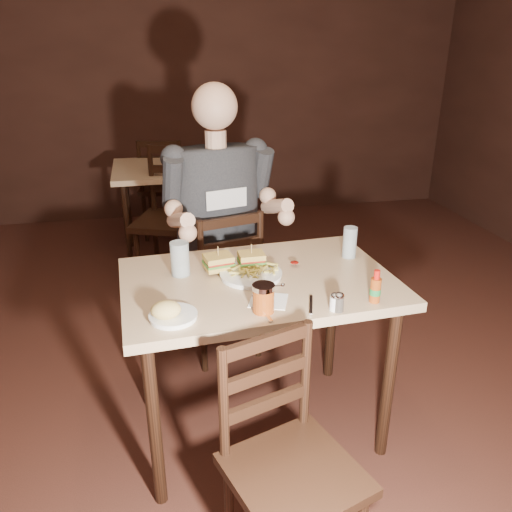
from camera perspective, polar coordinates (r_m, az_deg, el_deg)
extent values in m
plane|color=black|center=(2.32, -5.80, -22.62)|extent=(7.00, 7.00, 0.00)
plane|color=#3A1F18|center=(5.13, -10.95, 19.70)|extent=(6.00, 0.00, 6.00)
cube|color=tan|center=(2.06, 0.28, -3.10)|extent=(1.15, 0.81, 0.04)
cylinder|color=black|center=(1.97, -11.53, -18.55)|extent=(0.05, 0.05, 0.73)
cylinder|color=black|center=(2.44, -12.68, -9.55)|extent=(0.05, 0.05, 0.73)
cylinder|color=black|center=(2.20, 14.91, -13.89)|extent=(0.05, 0.05, 0.73)
cylinder|color=black|center=(2.63, 8.65, -6.69)|extent=(0.05, 0.05, 0.73)
cube|color=tan|center=(4.08, -10.42, 9.75)|extent=(0.82, 0.82, 0.04)
cylinder|color=black|center=(3.88, -14.46, 2.76)|extent=(0.04, 0.04, 0.73)
cylinder|color=black|center=(4.48, -14.41, 5.49)|extent=(0.04, 0.04, 0.73)
cylinder|color=black|center=(3.90, -5.05, 3.57)|extent=(0.04, 0.04, 0.73)
cylinder|color=black|center=(4.51, -6.24, 6.18)|extent=(0.04, 0.04, 0.73)
cylinder|color=white|center=(2.06, -0.58, -2.21)|extent=(0.27, 0.27, 0.01)
ellipsoid|color=maroon|center=(2.16, 4.42, -0.74)|extent=(0.04, 0.04, 0.01)
cylinder|color=silver|center=(2.08, -8.68, -0.31)|extent=(0.08, 0.08, 0.14)
cylinder|color=silver|center=(2.27, 10.66, 1.54)|extent=(0.07, 0.07, 0.14)
cube|color=white|center=(1.87, 1.43, -5.11)|extent=(0.17, 0.17, 0.00)
cube|color=silver|center=(1.82, 0.69, -5.95)|extent=(0.04, 0.20, 0.00)
cube|color=silver|center=(1.85, 6.31, -5.54)|extent=(0.05, 0.14, 0.00)
cylinder|color=white|center=(1.78, -9.42, -6.88)|extent=(0.18, 0.18, 0.01)
ellipsoid|color=tan|center=(1.75, -10.27, -6.07)|extent=(0.11, 0.09, 0.06)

